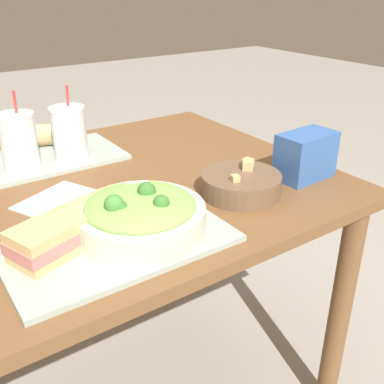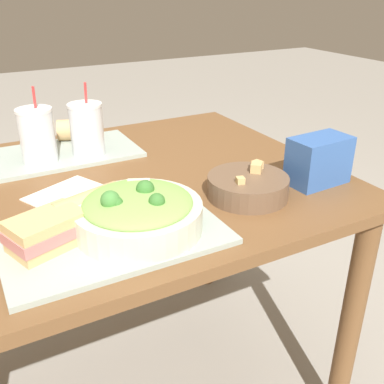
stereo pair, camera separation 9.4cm
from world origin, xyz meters
name	(u,v)px [view 2 (the right image)]	position (x,y,z in m)	size (l,w,h in m)	color
dining_table	(110,219)	(0.00, 0.00, 0.65)	(1.20, 0.91, 0.76)	brown
tray_near	(115,239)	(-0.08, -0.28, 0.76)	(0.44, 0.26, 0.01)	#99A89E
tray_far	(62,154)	(-0.05, 0.25, 0.76)	(0.44, 0.26, 0.01)	#99A89E
salad_bowl	(138,212)	(-0.02, -0.28, 0.81)	(0.26, 0.26, 0.10)	beige
soup_bowl	(248,186)	(0.28, -0.24, 0.78)	(0.20, 0.20, 0.07)	brown
sandwich_near	(47,231)	(-0.20, -0.25, 0.80)	(0.17, 0.13, 0.06)	tan
baguette_near	(89,206)	(-0.10, -0.19, 0.80)	(0.17, 0.11, 0.07)	tan
baguette_far	(78,129)	(0.02, 0.34, 0.80)	(0.13, 0.10, 0.07)	tan
drink_cup_dark	(38,138)	(-0.12, 0.20, 0.84)	(0.10, 0.10, 0.21)	silver
drink_cup_red	(87,131)	(0.02, 0.20, 0.84)	(0.10, 0.10, 0.21)	silver
chip_bag	(319,160)	(0.48, -0.25, 0.82)	(0.16, 0.10, 0.12)	#335BA3
napkin_folded	(66,193)	(-0.11, -0.01, 0.76)	(0.21, 0.19, 0.00)	silver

